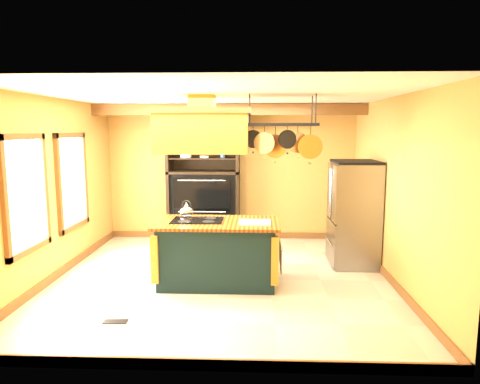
# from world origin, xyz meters

# --- Properties ---
(floor) EXTENTS (5.00, 5.00, 0.00)m
(floor) POSITION_xyz_m (0.00, 0.00, 0.00)
(floor) COLOR beige
(floor) RESTS_ON ground
(ceiling) EXTENTS (5.00, 5.00, 0.00)m
(ceiling) POSITION_xyz_m (0.00, 0.00, 2.70)
(ceiling) COLOR white
(ceiling) RESTS_ON wall_back
(wall_back) EXTENTS (5.00, 0.02, 2.70)m
(wall_back) POSITION_xyz_m (0.00, 2.50, 1.35)
(wall_back) COLOR #BC8A44
(wall_back) RESTS_ON floor
(wall_front) EXTENTS (5.00, 0.02, 2.70)m
(wall_front) POSITION_xyz_m (0.00, -2.50, 1.35)
(wall_front) COLOR #BC8A44
(wall_front) RESTS_ON floor
(wall_left) EXTENTS (0.02, 5.00, 2.70)m
(wall_left) POSITION_xyz_m (-2.50, 0.00, 1.35)
(wall_left) COLOR #BC8A44
(wall_left) RESTS_ON floor
(wall_right) EXTENTS (0.02, 5.00, 2.70)m
(wall_right) POSITION_xyz_m (2.50, 0.00, 1.35)
(wall_right) COLOR #BC8A44
(wall_right) RESTS_ON floor
(ceiling_beam) EXTENTS (5.00, 0.15, 0.20)m
(ceiling_beam) POSITION_xyz_m (0.00, 1.70, 2.59)
(ceiling_beam) COLOR brown
(ceiling_beam) RESTS_ON ceiling
(window_near) EXTENTS (0.06, 1.06, 1.56)m
(window_near) POSITION_xyz_m (-2.47, -0.80, 1.40)
(window_near) COLOR brown
(window_near) RESTS_ON wall_left
(window_far) EXTENTS (0.06, 1.06, 1.56)m
(window_far) POSITION_xyz_m (-2.47, 0.60, 1.40)
(window_far) COLOR brown
(window_far) RESTS_ON wall_left
(kitchen_island) EXTENTS (1.77, 0.99, 1.11)m
(kitchen_island) POSITION_xyz_m (-0.04, -0.18, 0.47)
(kitchen_island) COLOR black
(kitchen_island) RESTS_ON floor
(range_hood) EXTENTS (1.36, 0.77, 0.80)m
(range_hood) POSITION_xyz_m (-0.24, -0.18, 2.24)
(range_hood) COLOR gold
(range_hood) RESTS_ON ceiling
(pot_rack) EXTENTS (1.08, 0.49, 0.87)m
(pot_rack) POSITION_xyz_m (0.87, -0.18, 2.17)
(pot_rack) COLOR black
(pot_rack) RESTS_ON ceiling
(refrigerator) EXTENTS (0.73, 0.86, 1.69)m
(refrigerator) POSITION_xyz_m (2.11, 0.80, 0.82)
(refrigerator) COLOR gray
(refrigerator) RESTS_ON floor
(hutch) EXTENTS (1.41, 0.63, 2.49)m
(hutch) POSITION_xyz_m (-0.52, 2.23, 0.95)
(hutch) COLOR black
(hutch) RESTS_ON floor
(floor_register) EXTENTS (0.29, 0.13, 0.01)m
(floor_register) POSITION_xyz_m (-1.12, -1.51, 0.01)
(floor_register) COLOR black
(floor_register) RESTS_ON floor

